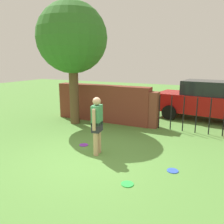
# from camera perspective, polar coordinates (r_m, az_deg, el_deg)

# --- Properties ---
(ground_plane) EXTENTS (40.00, 40.00, 0.00)m
(ground_plane) POSITION_cam_1_polar(r_m,az_deg,el_deg) (6.34, -6.06, -11.38)
(ground_plane) COLOR #568C3D
(brick_wall) EXTENTS (4.21, 0.50, 1.56)m
(brick_wall) POSITION_cam_1_polar(r_m,az_deg,el_deg) (9.85, -2.36, 2.20)
(brick_wall) COLOR brown
(brick_wall) RESTS_ON ground
(tree) EXTENTS (2.75, 2.75, 4.81)m
(tree) POSITION_cam_1_polar(r_m,az_deg,el_deg) (9.46, -9.90, 17.54)
(tree) COLOR brown
(tree) RESTS_ON ground
(person) EXTENTS (0.27, 0.53, 1.62)m
(person) POSITION_cam_1_polar(r_m,az_deg,el_deg) (6.30, -3.75, -2.80)
(person) COLOR tan
(person) RESTS_ON ground
(fence_gate) EXTENTS (3.23, 0.44, 1.40)m
(fence_gate) POSITION_cam_1_polar(r_m,az_deg,el_deg) (8.77, 18.82, -0.34)
(fence_gate) COLOR brown
(fence_gate) RESTS_ON ground
(car) EXTENTS (4.38, 2.32, 1.72)m
(car) POSITION_cam_1_polar(r_m,az_deg,el_deg) (10.86, 22.51, 2.67)
(car) COLOR #A51111
(car) RESTS_ON ground
(frisbee_purple) EXTENTS (0.27, 0.27, 0.02)m
(frisbee_purple) POSITION_cam_1_polar(r_m,az_deg,el_deg) (7.26, -7.05, -8.13)
(frisbee_purple) COLOR purple
(frisbee_purple) RESTS_ON ground
(frisbee_green) EXTENTS (0.27, 0.27, 0.02)m
(frisbee_green) POSITION_cam_1_polar(r_m,az_deg,el_deg) (5.13, 3.84, -17.45)
(frisbee_green) COLOR green
(frisbee_green) RESTS_ON ground
(frisbee_blue) EXTENTS (0.27, 0.27, 0.02)m
(frisbee_blue) POSITION_cam_1_polar(r_m,az_deg,el_deg) (5.83, 14.86, -13.95)
(frisbee_blue) COLOR blue
(frisbee_blue) RESTS_ON ground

